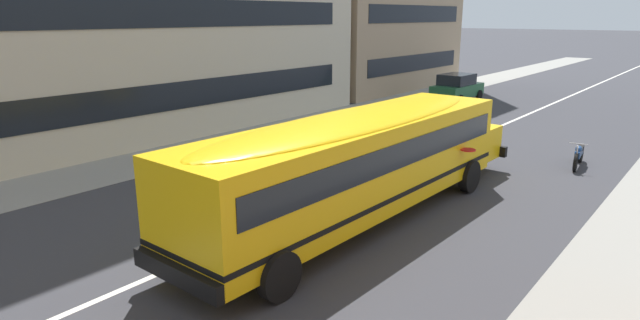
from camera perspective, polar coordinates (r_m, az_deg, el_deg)
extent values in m
plane|color=#38383D|center=(15.08, 1.28, -4.21)|extent=(400.00, 400.00, 0.00)
cube|color=gray|center=(20.38, -15.96, 0.40)|extent=(120.00, 3.00, 0.01)
cube|color=gray|center=(12.44, 30.90, -10.88)|extent=(120.00, 3.00, 0.01)
cube|color=silver|center=(15.08, 1.28, -4.20)|extent=(110.00, 0.16, 0.01)
cube|color=yellow|center=(13.06, 3.95, -0.30)|extent=(10.59, 2.63, 2.11)
cube|color=yellow|center=(18.28, 15.10, 2.02)|extent=(1.58, 2.05, 1.05)
cube|color=black|center=(19.05, 16.01, 1.38)|extent=(0.24, 2.40, 0.34)
cube|color=black|center=(9.84, -15.16, -11.73)|extent=(0.24, 2.40, 0.34)
cube|color=black|center=(12.96, 3.98, 1.32)|extent=(9.96, 2.65, 0.61)
cube|color=black|center=(13.24, 3.90, -2.89)|extent=(10.61, 2.66, 0.11)
ellipsoid|color=yellow|center=(12.82, 4.04, 4.24)|extent=(10.16, 2.43, 0.34)
cylinder|color=red|center=(15.28, 15.61, 1.06)|extent=(0.43, 0.43, 0.03)
cylinder|color=black|center=(17.20, 8.50, -0.24)|extent=(0.96, 0.29, 0.96)
cylinder|color=black|center=(16.15, 15.75, -1.69)|extent=(0.96, 0.29, 0.96)
cylinder|color=black|center=(11.50, -13.12, -8.47)|extent=(0.96, 0.29, 0.96)
cylinder|color=black|center=(9.85, -4.41, -12.29)|extent=(0.96, 0.29, 0.96)
cube|color=#236038|center=(33.44, 14.50, 7.26)|extent=(3.95, 1.83, 0.70)
cube|color=black|center=(33.22, 14.47, 8.38)|extent=(2.25, 1.63, 0.64)
cylinder|color=black|center=(35.01, 14.16, 7.05)|extent=(0.61, 0.20, 0.60)
cylinder|color=black|center=(34.30, 16.71, 6.71)|extent=(0.61, 0.20, 0.60)
cylinder|color=black|center=(32.72, 12.11, 6.62)|extent=(0.61, 0.20, 0.60)
cylinder|color=black|center=(31.96, 14.80, 6.26)|extent=(0.61, 0.20, 0.60)
cylinder|color=black|center=(19.55, 25.74, -0.27)|extent=(0.61, 0.16, 0.60)
cylinder|color=black|center=(20.91, 26.21, 0.60)|extent=(0.61, 0.19, 0.60)
cube|color=navy|center=(20.18, 26.05, 0.73)|extent=(1.11, 0.28, 0.24)
ellipsoid|color=navy|center=(19.97, 26.04, 1.06)|extent=(0.42, 0.26, 0.22)
cube|color=black|center=(20.37, 26.16, 1.18)|extent=(0.54, 0.26, 0.12)
cylinder|color=silver|center=(19.56, 26.00, 1.58)|extent=(0.09, 0.56, 0.03)
cylinder|color=silver|center=(19.61, 25.87, 0.51)|extent=(0.29, 0.08, 0.67)
cube|color=black|center=(22.76, -12.99, 7.03)|extent=(18.40, 0.04, 1.10)
cube|color=black|center=(22.55, -13.49, 15.10)|extent=(18.40, 0.04, 1.10)
cube|color=black|center=(37.27, 10.26, 10.25)|extent=(11.87, 0.04, 1.10)
cube|color=black|center=(37.14, 10.50, 15.17)|extent=(11.87, 0.04, 1.10)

